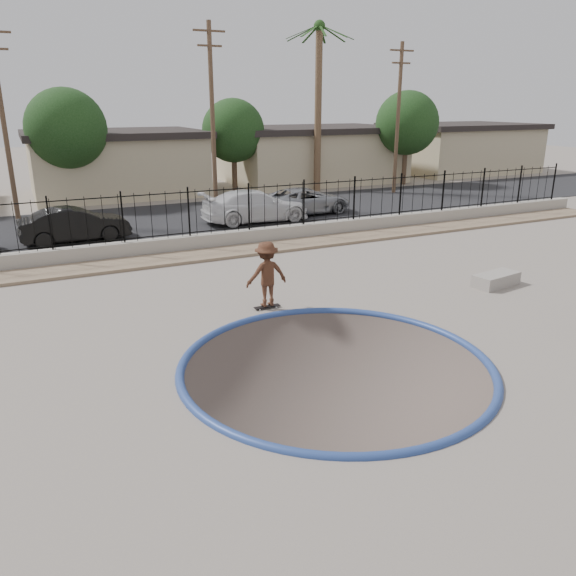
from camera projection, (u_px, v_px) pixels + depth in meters
The scene contains 23 objects.
ground at pixel (181, 266), 23.93m from camera, with size 120.00×120.00×2.20m, color slate.
bowl_pit at pixel (336, 365), 12.46m from camera, with size 6.84×6.84×1.80m, color #493E38, non-canonical shape.
coping_ring at pixel (336, 365), 12.46m from camera, with size 7.04×7.04×0.20m, color navy.
rock_strip at pixel (199, 256), 21.17m from camera, with size 42.00×1.60×0.11m, color #967D62.
retaining_wall at pixel (190, 243), 22.03m from camera, with size 42.00×0.45×0.60m, color #9E978B.
fence at pixel (189, 213), 21.66m from camera, with size 40.00×0.04×1.80m.
street at pixel (152, 220), 27.85m from camera, with size 90.00×8.00×0.04m, color black.
house_center at pixel (116, 162), 35.36m from camera, with size 10.60×8.60×3.90m.
house_east at pixel (312, 154), 41.12m from camera, with size 12.60×8.60×3.90m.
house_east_far at pixel (460, 147), 46.88m from camera, with size 11.60×8.60×3.90m.
palm_right at pixel (319, 72), 34.76m from camera, with size 2.30×2.30×10.30m.
utility_pole_left at pixel (4, 122), 25.62m from camera, with size 1.70×0.24×9.00m.
utility_pole_mid at pixel (212, 114), 29.65m from camera, with size 1.70×0.24×9.50m.
utility_pole_right at pixel (398, 117), 34.67m from camera, with size 1.70×0.24×9.00m.
street_tree_left at pixel (66, 129), 30.44m from camera, with size 4.32×4.32×6.36m.
street_tree_mid at pixel (233, 131), 35.52m from camera, with size 3.96×3.96×5.83m.
street_tree_right at pixel (407, 123), 38.63m from camera, with size 4.32×4.32×6.36m.
skater at pixel (267, 277), 15.63m from camera, with size 1.19×0.68×1.84m, color brown.
skateboard at pixel (267, 307), 15.90m from camera, with size 0.76×0.20×0.07m.
concrete_ledge at pixel (496, 280), 17.84m from camera, with size 1.60×0.70×0.40m, color gray.
car_b at pixel (75, 225), 23.17m from camera, with size 1.51×4.33×1.43m, color black.
car_c at pixel (256, 206), 27.11m from camera, with size 2.13×5.24×1.52m, color silver.
car_d at pixel (305, 201), 29.02m from camera, with size 2.25×4.87×1.35m, color gray.
Camera 1 is at (-5.85, -10.71, 5.56)m, focal length 35.00 mm.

